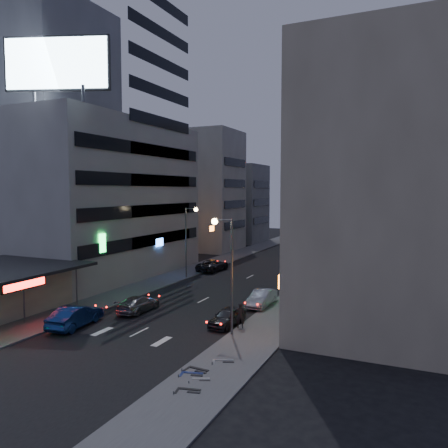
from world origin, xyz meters
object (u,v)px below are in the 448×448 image
Objects in this scene: scooter_black_b at (210,360)px; scooter_black_a at (202,379)px; road_car_blue at (76,316)px; scooter_silver_a at (210,369)px; parked_car_right_mid at (262,298)px; person at (240,315)px; parked_car_left at (213,265)px; scooter_blue at (204,363)px; road_car_silver at (138,304)px; parked_car_right_near at (227,317)px; scooter_silver_b at (234,350)px; parked_car_right_far at (312,256)px.

scooter_black_a is at bearing -159.00° from scooter_black_b.
road_car_blue reaches higher than scooter_silver_a.
scooter_black_b is (2.03, -14.30, -0.01)m from parked_car_right_mid.
parked_car_right_mid is at bearing -3.30° from scooter_black_a.
person is 1.00× the size of scooter_black_a.
scooter_black_a is at bearing 117.76° from parked_car_left.
road_car_blue is at bearing 1.12° from person.
parked_car_left is at bearing -95.65° from road_car_blue.
scooter_blue is (1.89, -14.71, -0.04)m from parked_car_right_mid.
parked_car_right_mid is at bearing 132.76° from parked_car_left.
road_car_silver is at bearing 100.02° from parked_car_left.
parked_car_right_mid reaches higher than scooter_black_b.
road_car_blue is 2.50× the size of scooter_black_b.
parked_car_right_near is at bearing -161.21° from road_car_blue.
scooter_silver_b is (-0.06, 4.22, 0.00)m from scooter_black_a.
parked_car_right_far is 2.97× the size of person.
parked_car_right_far is 40.29m from scooter_black_b.
parked_car_left is at bearing 12.36° from scooter_black_a.
person reaches higher than parked_car_left.
person reaches higher than parked_car_right_far.
parked_car_left is 0.95× the size of parked_car_right_far.
scooter_black_b is (13.23, -27.69, -0.01)m from parked_car_left.
person is (9.49, -0.84, 0.38)m from road_car_silver.
parked_car_right_near is 2.42× the size of scooter_silver_a.
parked_car_left is 1.07× the size of road_car_blue.
person reaches higher than parked_car_right_near.
scooter_black_b is at bearing 141.41° from scooter_silver_b.
parked_car_left is at bearing 122.67° from parked_car_right_near.
road_car_blue is at bearing 62.80° from scooter_silver_b.
scooter_black_b reaches higher than scooter_silver_a.
person is (0.70, -6.61, 0.32)m from parked_car_right_mid.
parked_car_right_mid reaches higher than scooter_silver_a.
scooter_blue is at bearing 11.25° from scooter_black_a.
road_car_silver is (-8.79, -5.77, -0.06)m from parked_car_right_mid.
parked_car_right_far is 1.20× the size of road_car_silver.
scooter_blue is (13.09, -28.10, -0.04)m from parked_car_left.
scooter_silver_a is at bearing 154.46° from scooter_silver_b.
parked_car_right_near reaches higher than scooter_blue.
parked_car_right_mid is 10.51m from road_car_silver.
person is at bearing -165.47° from road_car_blue.
parked_car_right_far is (9.68, 12.44, 0.07)m from parked_car_left.
parked_car_right_far reaches higher than scooter_silver_a.
scooter_silver_a is at bearing -138.55° from scooter_blue.
parked_car_right_near reaches higher than road_car_silver.
scooter_black_a is (1.99, -9.92, -0.36)m from person.
scooter_black_b is (2.55, -8.11, 0.05)m from parked_car_right_near.
parked_car_left is (-11.20, 13.39, 0.00)m from parked_car_right_mid.
road_car_blue is at bearing 55.17° from scooter_black_a.
parked_car_right_mid is 2.39× the size of scooter_black_a.
parked_car_right_near reaches higher than scooter_silver_b.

